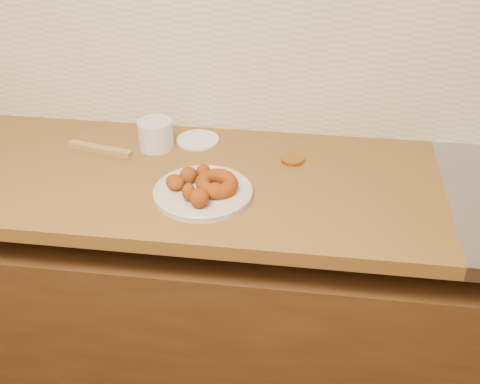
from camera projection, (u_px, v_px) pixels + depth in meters
name	position (u px, v px, depth m)	size (l,w,h in m)	color
base_cabinet	(254.00, 316.00, 1.91)	(3.60, 0.60, 0.77)	#57371A
butcher_block	(31.00, 169.00, 1.72)	(2.30, 0.62, 0.04)	brown
backsplash	(270.00, 36.00, 1.72)	(3.60, 0.02, 0.60)	beige
donut_plate	(203.00, 192.00, 1.56)	(0.26, 0.26, 0.01)	beige
ring_donut	(217.00, 184.00, 1.55)	(0.11, 0.11, 0.04)	#9F3B04
fried_dough_chunks	(195.00, 186.00, 1.54)	(0.18, 0.19, 0.05)	#9F3B04
plastic_tub	(156.00, 134.00, 1.76)	(0.10, 0.10, 0.09)	silver
tub_lid	(198.00, 140.00, 1.82)	(0.13, 0.13, 0.01)	white
brass_jar_lid	(292.00, 159.00, 1.71)	(0.07, 0.07, 0.01)	#AB7222
wooden_utensil	(100.00, 149.00, 1.76)	(0.20, 0.02, 0.02)	#A4804B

